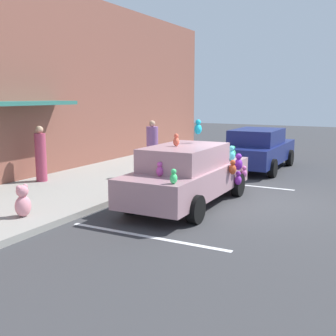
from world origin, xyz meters
TOP-DOWN VIEW (x-y plane):
  - ground_plane at (0.00, 0.00)m, footprint 60.00×60.00m
  - sidewalk at (0.00, 5.00)m, footprint 24.00×4.00m
  - storefront_building at (-0.01, 7.14)m, footprint 24.00×1.25m
  - parking_stripe_front at (1.96, 1.00)m, footprint 0.12×3.60m
  - parking_stripe_rear at (-3.66, 1.00)m, footprint 0.12×3.60m
  - plush_covered_car at (-1.01, 1.31)m, footprint 4.67×2.01m
  - parked_sedan_behind at (5.00, 1.20)m, footprint 4.51×2.03m
  - teddy_bear_on_sidewalk at (-4.14, 3.83)m, footprint 0.38×0.31m
  - pedestrian_near_shopfront at (1.23, 3.65)m, footprint 0.38×0.38m
  - pedestrian_walking_past at (-1.04, 6.32)m, footprint 0.34×0.34m

SIDE VIEW (x-z plane):
  - ground_plane at x=0.00m, z-range 0.00..0.00m
  - parking_stripe_front at x=1.96m, z-range 0.00..0.01m
  - parking_stripe_rear at x=-3.66m, z-range 0.00..0.01m
  - sidewalk at x=0.00m, z-range 0.00..0.15m
  - teddy_bear_on_sidewalk at x=-4.14m, z-range 0.12..0.84m
  - parked_sedan_behind at x=5.00m, z-range 0.02..1.56m
  - plush_covered_car at x=-1.01m, z-range -0.28..1.88m
  - pedestrian_walking_past at x=-1.04m, z-range 0.09..1.81m
  - pedestrian_near_shopfront at x=1.23m, z-range 0.08..1.92m
  - storefront_building at x=-0.01m, z-range -0.01..6.39m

